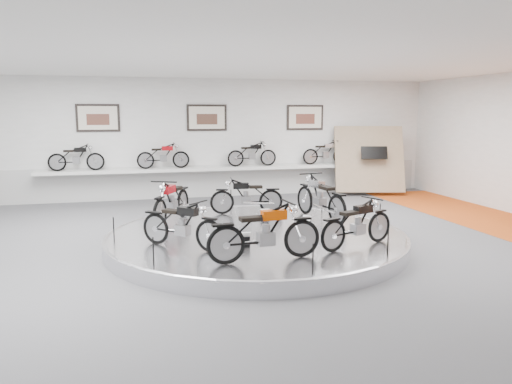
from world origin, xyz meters
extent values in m
plane|color=#4C4C4E|center=(0.00, 0.00, 0.00)|extent=(16.00, 16.00, 0.00)
plane|color=white|center=(0.00, 0.00, 4.00)|extent=(16.00, 16.00, 0.00)
plane|color=white|center=(0.00, 7.00, 2.00)|extent=(16.00, 0.00, 16.00)
cube|color=#BCBCBA|center=(0.00, 6.98, 0.55)|extent=(15.68, 0.04, 1.10)
cylinder|color=silver|center=(0.00, 0.30, 0.15)|extent=(6.40, 6.40, 0.30)
torus|color=#B2B2BA|center=(0.00, 0.30, 0.27)|extent=(6.40, 6.40, 0.10)
cube|color=silver|center=(0.00, 6.70, 1.00)|extent=(11.00, 0.55, 0.10)
cube|color=silver|center=(-3.50, 6.96, 2.70)|extent=(1.35, 0.06, 0.88)
cube|color=silver|center=(0.00, 6.96, 2.70)|extent=(1.35, 0.06, 0.88)
cube|color=silver|center=(3.50, 6.96, 2.70)|extent=(1.35, 0.06, 0.88)
cube|color=#9A7E66|center=(5.60, 6.10, 1.25)|extent=(2.56, 1.52, 2.30)
camera|label=1|loc=(-2.61, -9.85, 2.84)|focal=35.00mm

